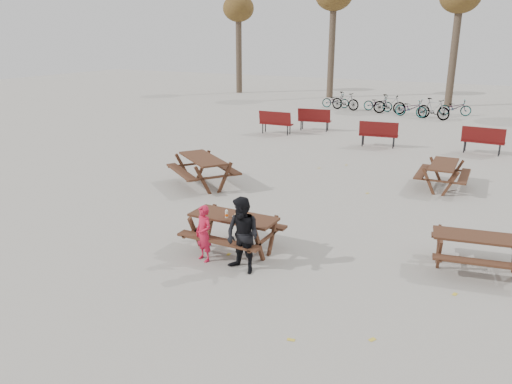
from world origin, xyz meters
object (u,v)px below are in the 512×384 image
at_px(main_picnic_table, 233,224).
at_px(soda_bottle, 227,214).
at_px(picnic_table_east, 477,253).
at_px(picnic_table_north, 203,172).
at_px(child, 204,233).
at_px(adult, 243,235).
at_px(food_tray, 238,217).
at_px(picnic_table_far, 443,176).

relative_size(main_picnic_table, soda_bottle, 10.59).
distance_m(picnic_table_east, picnic_table_north, 7.99).
xyz_separation_m(child, adult, (0.92, -0.07, 0.16)).
relative_size(main_picnic_table, child, 1.57).
bearing_deg(child, picnic_table_north, 143.13).
height_order(soda_bottle, picnic_table_east, soda_bottle).
relative_size(food_tray, soda_bottle, 1.06).
bearing_deg(picnic_table_far, picnic_table_east, -166.76).
bearing_deg(picnic_table_north, food_tray, -12.92).
distance_m(adult, picnic_table_east, 4.46).
height_order(main_picnic_table, picnic_table_east, main_picnic_table).
xyz_separation_m(main_picnic_table, soda_bottle, (-0.06, -0.16, 0.26)).
xyz_separation_m(soda_bottle, adult, (0.69, -0.58, -0.11)).
bearing_deg(picnic_table_north, child, -21.02).
bearing_deg(picnic_table_far, main_picnic_table, 152.90).
distance_m(soda_bottle, picnic_table_north, 4.87).
height_order(child, picnic_table_east, child).
bearing_deg(picnic_table_east, picnic_table_north, 153.80).
bearing_deg(soda_bottle, picnic_table_far, 64.32).
relative_size(child, picnic_table_east, 0.70).
relative_size(soda_bottle, picnic_table_far, 0.10).
xyz_separation_m(child, picnic_table_east, (4.84, 2.04, -0.22)).
relative_size(picnic_table_north, picnic_table_far, 1.15).
distance_m(main_picnic_table, food_tray, 0.25).
relative_size(main_picnic_table, picnic_table_east, 1.10).
height_order(soda_bottle, child, child).
height_order(picnic_table_east, picnic_table_far, picnic_table_far).
bearing_deg(picnic_table_north, main_picnic_table, -13.67).
relative_size(child, adult, 0.78).
bearing_deg(picnic_table_east, soda_bottle, -171.63).
xyz_separation_m(soda_bottle, picnic_table_north, (-3.06, 3.76, -0.42)).
bearing_deg(main_picnic_table, picnic_table_far, 64.23).
distance_m(adult, picnic_table_north, 5.74).
xyz_separation_m(food_tray, picnic_table_north, (-3.25, 3.65, -0.36)).
bearing_deg(picnic_table_east, main_picnic_table, -173.19).
distance_m(picnic_table_north, picnic_table_far, 6.99).
distance_m(soda_bottle, child, 0.62).
relative_size(food_tray, picnic_table_far, 0.10).
xyz_separation_m(adult, picnic_table_east, (3.92, 2.10, -0.38)).
height_order(adult, picnic_table_far, adult).
height_order(child, adult, adult).
xyz_separation_m(child, picnic_table_far, (3.48, 7.26, -0.20)).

